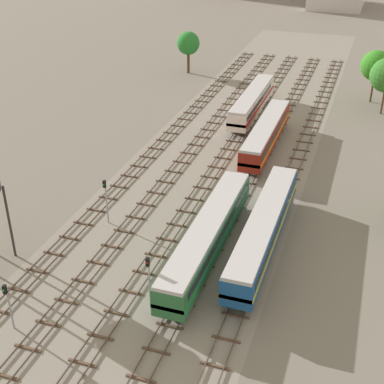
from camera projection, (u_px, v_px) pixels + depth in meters
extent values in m
plane|color=slate|center=(204.00, 186.00, 67.49)|extent=(480.00, 480.00, 0.00)
cube|color=gray|center=(204.00, 186.00, 67.49)|extent=(23.44, 176.00, 0.01)
cube|color=#47382D|center=(129.00, 169.00, 71.16)|extent=(0.07, 126.00, 0.15)
cube|color=#47382D|center=(139.00, 171.00, 70.76)|extent=(0.07, 126.00, 0.15)
cube|color=brown|center=(19.00, 290.00, 49.84)|extent=(2.40, 0.22, 0.14)
cube|color=brown|center=(38.00, 271.00, 52.33)|extent=(2.40, 0.22, 0.14)
cube|color=brown|center=(54.00, 254.00, 54.82)|extent=(2.40, 0.22, 0.14)
cube|color=brown|center=(69.00, 238.00, 57.32)|extent=(2.40, 0.22, 0.14)
cube|color=brown|center=(83.00, 224.00, 59.81)|extent=(2.40, 0.22, 0.14)
cube|color=brown|center=(96.00, 210.00, 62.30)|extent=(2.40, 0.22, 0.14)
cube|color=brown|center=(108.00, 198.00, 64.80)|extent=(2.40, 0.22, 0.14)
cube|color=brown|center=(119.00, 187.00, 67.29)|extent=(2.40, 0.22, 0.14)
cube|color=brown|center=(129.00, 176.00, 69.78)|extent=(2.40, 0.22, 0.14)
cube|color=brown|center=(139.00, 166.00, 72.28)|extent=(2.40, 0.22, 0.14)
cube|color=brown|center=(148.00, 157.00, 74.77)|extent=(2.40, 0.22, 0.14)
cube|color=brown|center=(156.00, 149.00, 77.26)|extent=(2.40, 0.22, 0.14)
cube|color=brown|center=(164.00, 141.00, 79.76)|extent=(2.40, 0.22, 0.14)
cube|color=brown|center=(171.00, 133.00, 82.25)|extent=(2.40, 0.22, 0.14)
cube|color=brown|center=(178.00, 126.00, 84.74)|extent=(2.40, 0.22, 0.14)
cube|color=brown|center=(184.00, 119.00, 87.24)|extent=(2.40, 0.22, 0.14)
cube|color=brown|center=(191.00, 113.00, 89.73)|extent=(2.40, 0.22, 0.14)
cube|color=brown|center=(196.00, 107.00, 92.22)|extent=(2.40, 0.22, 0.14)
cube|color=brown|center=(202.00, 101.00, 94.72)|extent=(2.40, 0.22, 0.14)
cube|color=brown|center=(207.00, 96.00, 97.21)|extent=(2.40, 0.22, 0.14)
cube|color=brown|center=(212.00, 91.00, 99.70)|extent=(2.40, 0.22, 0.14)
cube|color=brown|center=(217.00, 86.00, 102.20)|extent=(2.40, 0.22, 0.14)
cube|color=brown|center=(221.00, 81.00, 104.69)|extent=(2.40, 0.22, 0.14)
cube|color=brown|center=(225.00, 77.00, 107.18)|extent=(2.40, 0.22, 0.14)
cube|color=brown|center=(229.00, 73.00, 109.68)|extent=(2.40, 0.22, 0.14)
cube|color=brown|center=(233.00, 69.00, 112.17)|extent=(2.40, 0.22, 0.14)
cube|color=brown|center=(237.00, 65.00, 114.66)|extent=(2.40, 0.22, 0.14)
cube|color=brown|center=(241.00, 61.00, 117.16)|extent=(2.40, 0.22, 0.14)
cube|color=brown|center=(244.00, 58.00, 119.65)|extent=(2.40, 0.22, 0.14)
cube|color=brown|center=(247.00, 54.00, 122.14)|extent=(2.40, 0.22, 0.14)
cube|color=#47382D|center=(164.00, 175.00, 69.79)|extent=(0.07, 126.00, 0.15)
cube|color=#47382D|center=(175.00, 176.00, 69.39)|extent=(0.07, 126.00, 0.15)
cube|color=brown|center=(5.00, 376.00, 40.99)|extent=(2.40, 0.22, 0.14)
cube|color=brown|center=(28.00, 348.00, 43.48)|extent=(2.40, 0.22, 0.14)
cube|color=brown|center=(48.00, 323.00, 45.97)|extent=(2.40, 0.22, 0.14)
cube|color=brown|center=(67.00, 301.00, 48.47)|extent=(2.40, 0.22, 0.14)
cube|color=brown|center=(83.00, 281.00, 50.96)|extent=(2.40, 0.22, 0.14)
cube|color=brown|center=(98.00, 263.00, 53.45)|extent=(2.40, 0.22, 0.14)
cube|color=brown|center=(112.00, 247.00, 55.95)|extent=(2.40, 0.22, 0.14)
cube|color=brown|center=(124.00, 231.00, 58.44)|extent=(2.40, 0.22, 0.14)
cube|color=brown|center=(136.00, 217.00, 60.93)|extent=(2.40, 0.22, 0.14)
cube|color=brown|center=(146.00, 205.00, 63.43)|extent=(2.40, 0.22, 0.14)
cube|color=brown|center=(156.00, 193.00, 65.92)|extent=(2.40, 0.22, 0.14)
cube|color=brown|center=(165.00, 182.00, 68.41)|extent=(2.40, 0.22, 0.14)
cube|color=brown|center=(173.00, 172.00, 70.91)|extent=(2.40, 0.22, 0.14)
cube|color=brown|center=(181.00, 162.00, 73.40)|extent=(2.40, 0.22, 0.14)
cube|color=brown|center=(189.00, 153.00, 75.89)|extent=(2.40, 0.22, 0.14)
cube|color=brown|center=(196.00, 145.00, 78.39)|extent=(2.40, 0.22, 0.14)
cube|color=brown|center=(202.00, 137.00, 80.88)|extent=(2.40, 0.22, 0.14)
cube|color=brown|center=(208.00, 130.00, 83.37)|extent=(2.40, 0.22, 0.14)
cube|color=brown|center=(214.00, 123.00, 85.87)|extent=(2.40, 0.22, 0.14)
cube|color=brown|center=(219.00, 116.00, 88.36)|extent=(2.40, 0.22, 0.14)
cube|color=brown|center=(224.00, 110.00, 90.85)|extent=(2.40, 0.22, 0.14)
cube|color=brown|center=(229.00, 104.00, 93.35)|extent=(2.40, 0.22, 0.14)
cube|color=brown|center=(234.00, 99.00, 95.84)|extent=(2.40, 0.22, 0.14)
cube|color=brown|center=(238.00, 94.00, 98.33)|extent=(2.40, 0.22, 0.14)
cube|color=brown|center=(242.00, 89.00, 100.83)|extent=(2.40, 0.22, 0.14)
cube|color=brown|center=(246.00, 84.00, 103.32)|extent=(2.40, 0.22, 0.14)
cube|color=brown|center=(250.00, 79.00, 105.81)|extent=(2.40, 0.22, 0.14)
cube|color=brown|center=(253.00, 75.00, 108.31)|extent=(2.40, 0.22, 0.14)
cube|color=brown|center=(257.00, 71.00, 110.80)|extent=(2.40, 0.22, 0.14)
cube|color=brown|center=(260.00, 67.00, 113.29)|extent=(2.40, 0.22, 0.14)
cube|color=brown|center=(263.00, 63.00, 115.79)|extent=(2.40, 0.22, 0.14)
cube|color=brown|center=(266.00, 60.00, 118.28)|extent=(2.40, 0.22, 0.14)
cube|color=brown|center=(269.00, 56.00, 120.77)|extent=(2.40, 0.22, 0.14)
cube|color=#47382D|center=(200.00, 180.00, 68.42)|extent=(0.07, 126.00, 0.15)
cube|color=#47382D|center=(212.00, 182.00, 68.02)|extent=(0.07, 126.00, 0.15)
cube|color=brown|center=(83.00, 363.00, 42.11)|extent=(2.40, 0.22, 0.14)
cube|color=brown|center=(101.00, 337.00, 44.60)|extent=(2.40, 0.22, 0.14)
cube|color=brown|center=(117.00, 313.00, 47.10)|extent=(2.40, 0.22, 0.14)
cube|color=brown|center=(131.00, 292.00, 49.59)|extent=(2.40, 0.22, 0.14)
cube|color=brown|center=(144.00, 273.00, 52.08)|extent=(2.40, 0.22, 0.14)
cube|color=brown|center=(156.00, 255.00, 54.58)|extent=(2.40, 0.22, 0.14)
cube|color=brown|center=(167.00, 240.00, 57.07)|extent=(2.40, 0.22, 0.14)
cube|color=brown|center=(177.00, 225.00, 59.56)|extent=(2.40, 0.22, 0.14)
cube|color=brown|center=(186.00, 212.00, 62.06)|extent=(2.40, 0.22, 0.14)
cube|color=brown|center=(194.00, 199.00, 64.55)|extent=(2.40, 0.22, 0.14)
cube|color=brown|center=(202.00, 188.00, 67.04)|extent=(2.40, 0.22, 0.14)
cube|color=brown|center=(210.00, 177.00, 69.54)|extent=(2.40, 0.22, 0.14)
cube|color=brown|center=(216.00, 167.00, 72.03)|extent=(2.40, 0.22, 0.14)
cube|color=brown|center=(223.00, 158.00, 74.52)|extent=(2.40, 0.22, 0.14)
cube|color=brown|center=(228.00, 149.00, 77.02)|extent=(2.40, 0.22, 0.14)
cube|color=brown|center=(234.00, 141.00, 79.51)|extent=(2.40, 0.22, 0.14)
cube|color=brown|center=(239.00, 134.00, 82.00)|extent=(2.40, 0.22, 0.14)
cube|color=brown|center=(244.00, 127.00, 84.50)|extent=(2.40, 0.22, 0.14)
cube|color=brown|center=(249.00, 120.00, 86.99)|extent=(2.40, 0.22, 0.14)
cube|color=brown|center=(253.00, 114.00, 89.48)|extent=(2.40, 0.22, 0.14)
cube|color=brown|center=(257.00, 108.00, 91.98)|extent=(2.40, 0.22, 0.14)
cube|color=brown|center=(261.00, 102.00, 94.47)|extent=(2.40, 0.22, 0.14)
cube|color=brown|center=(265.00, 96.00, 96.96)|extent=(2.40, 0.22, 0.14)
cube|color=brown|center=(268.00, 91.00, 99.46)|extent=(2.40, 0.22, 0.14)
cube|color=brown|center=(272.00, 86.00, 101.95)|extent=(2.40, 0.22, 0.14)
cube|color=brown|center=(275.00, 82.00, 104.44)|extent=(2.40, 0.22, 0.14)
cube|color=brown|center=(278.00, 77.00, 106.94)|extent=(2.40, 0.22, 0.14)
cube|color=brown|center=(281.00, 73.00, 109.43)|extent=(2.40, 0.22, 0.14)
cube|color=brown|center=(283.00, 69.00, 111.92)|extent=(2.40, 0.22, 0.14)
cube|color=brown|center=(286.00, 65.00, 114.42)|extent=(2.40, 0.22, 0.14)
cube|color=brown|center=(289.00, 61.00, 116.91)|extent=(2.40, 0.22, 0.14)
cube|color=brown|center=(291.00, 58.00, 119.40)|extent=(2.40, 0.22, 0.14)
cube|color=#47382D|center=(238.00, 186.00, 67.05)|extent=(0.07, 126.00, 0.15)
cube|color=#47382D|center=(250.00, 188.00, 66.65)|extent=(0.07, 126.00, 0.15)
cube|color=brown|center=(141.00, 379.00, 40.74)|extent=(2.40, 0.22, 0.14)
cube|color=brown|center=(156.00, 351.00, 43.23)|extent=(2.40, 0.22, 0.14)
cube|color=brown|center=(170.00, 326.00, 45.73)|extent=(2.40, 0.22, 0.14)
cube|color=brown|center=(182.00, 303.00, 48.22)|extent=(2.40, 0.22, 0.14)
cube|color=brown|center=(193.00, 283.00, 50.71)|extent=(2.40, 0.22, 0.14)
cube|color=brown|center=(203.00, 265.00, 53.21)|extent=(2.40, 0.22, 0.14)
cube|color=brown|center=(212.00, 248.00, 55.70)|extent=(2.40, 0.22, 0.14)
cube|color=brown|center=(220.00, 233.00, 58.19)|extent=(2.40, 0.22, 0.14)
cube|color=brown|center=(228.00, 219.00, 60.69)|extent=(2.40, 0.22, 0.14)
cube|color=brown|center=(235.00, 206.00, 63.18)|extent=(2.40, 0.22, 0.14)
cube|color=brown|center=(241.00, 194.00, 65.67)|extent=(2.40, 0.22, 0.14)
cube|color=brown|center=(247.00, 183.00, 68.17)|extent=(2.40, 0.22, 0.14)
cube|color=brown|center=(253.00, 173.00, 70.66)|extent=(2.40, 0.22, 0.14)
cube|color=brown|center=(258.00, 163.00, 73.15)|extent=(2.40, 0.22, 0.14)
cube|color=brown|center=(263.00, 154.00, 75.65)|extent=(2.40, 0.22, 0.14)
cube|color=brown|center=(267.00, 146.00, 78.14)|extent=(2.40, 0.22, 0.14)
cube|color=brown|center=(271.00, 138.00, 80.63)|extent=(2.40, 0.22, 0.14)
cube|color=brown|center=(275.00, 131.00, 83.13)|extent=(2.40, 0.22, 0.14)
cube|color=brown|center=(279.00, 124.00, 85.62)|extent=(2.40, 0.22, 0.14)
cube|color=brown|center=(283.00, 117.00, 88.11)|extent=(2.40, 0.22, 0.14)
cube|color=brown|center=(286.00, 111.00, 90.61)|extent=(2.40, 0.22, 0.14)
cube|color=brown|center=(289.00, 105.00, 93.10)|extent=(2.40, 0.22, 0.14)
cube|color=brown|center=(292.00, 99.00, 95.59)|extent=(2.40, 0.22, 0.14)
cube|color=brown|center=(295.00, 94.00, 98.09)|extent=(2.40, 0.22, 0.14)
cube|color=brown|center=(298.00, 89.00, 100.58)|extent=(2.40, 0.22, 0.14)
cube|color=brown|center=(300.00, 84.00, 103.07)|extent=(2.40, 0.22, 0.14)
cube|color=brown|center=(303.00, 80.00, 105.57)|extent=(2.40, 0.22, 0.14)
cube|color=brown|center=(305.00, 75.00, 108.06)|extent=(2.40, 0.22, 0.14)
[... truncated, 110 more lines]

